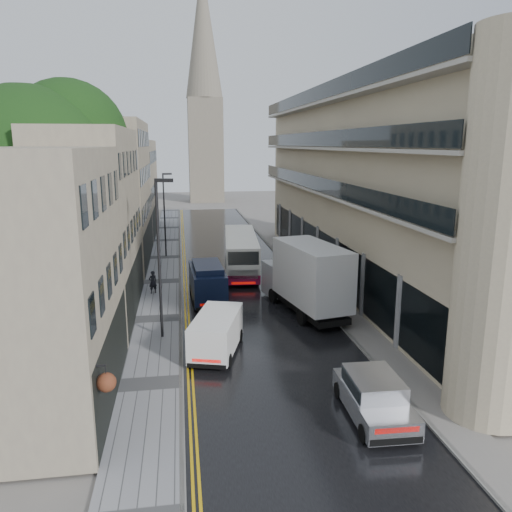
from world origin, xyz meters
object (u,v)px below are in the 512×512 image
object	(u,v)px
lamp_post_far	(164,215)
white_lorry	(302,288)
white_van	(191,345)
tree_near	(33,204)
lamp_post_near	(159,261)
cream_bus	(227,261)
tree_far	(82,194)
silver_hatchback	(365,420)
navy_van	(195,290)
pedestrian	(153,282)

from	to	relation	value
lamp_post_far	white_lorry	bearing A→B (deg)	-81.54
white_van	lamp_post_far	world-z (taller)	lamp_post_far
tree_near	lamp_post_near	bearing A→B (deg)	-28.11
lamp_post_far	cream_bus	bearing A→B (deg)	-75.93
lamp_post_near	lamp_post_far	distance (m)	19.97
cream_bus	white_lorry	size ratio (longest dim) A/B	1.28
tree_far	silver_hatchback	xyz separation A→B (m)	(13.96, -27.49, -5.37)
white_lorry	tree_near	bearing A→B (deg)	157.65
tree_far	silver_hatchback	bearing A→B (deg)	-63.08
tree_near	tree_far	distance (m)	13.02
cream_bus	silver_hatchback	size ratio (longest dim) A/B	2.41
silver_hatchback	cream_bus	bearing A→B (deg)	98.77
tree_near	silver_hatchback	world-z (taller)	tree_near
tree_near	white_lorry	xyz separation A→B (m)	(14.86, -2.86, -4.71)
tree_near	white_lorry	bearing A→B (deg)	-10.88
white_lorry	navy_van	distance (m)	7.01
pedestrian	lamp_post_near	size ratio (longest dim) A/B	0.19
navy_van	lamp_post_far	bearing A→B (deg)	95.45
white_van	tree_near	bearing A→B (deg)	155.33
white_lorry	silver_hatchback	size ratio (longest dim) A/B	1.88
white_van	silver_hatchback	bearing A→B (deg)	-34.60
white_lorry	lamp_post_near	distance (m)	8.20
tree_near	tree_far	size ratio (longest dim) A/B	1.11
tree_near	white_van	distance (m)	12.64
cream_bus	white_van	size ratio (longest dim) A/B	2.41
tree_far	cream_bus	bearing A→B (deg)	-26.51
tree_near	silver_hatchback	xyz separation A→B (m)	(14.26, -14.49, -6.08)
tree_near	white_lorry	distance (m)	15.85
tree_near	white_van	world-z (taller)	tree_near
silver_hatchback	tree_near	bearing A→B (deg)	136.28
tree_far	lamp_post_near	bearing A→B (deg)	-68.24
cream_bus	lamp_post_far	size ratio (longest dim) A/B	1.44
navy_van	lamp_post_near	xyz separation A→B (m)	(-1.92, -4.45, 2.96)
navy_van	lamp_post_near	size ratio (longest dim) A/B	0.62
tree_near	white_van	size ratio (longest dim) A/B	3.09
pedestrian	cream_bus	bearing A→B (deg)	-176.47
navy_van	lamp_post_near	world-z (taller)	lamp_post_near
cream_bus	tree_near	bearing A→B (deg)	-142.45
white_lorry	white_van	world-z (taller)	white_lorry
cream_bus	pedestrian	distance (m)	6.21
white_van	pedestrian	distance (m)	12.03
navy_van	lamp_post_far	xyz separation A→B (m)	(-2.17, 15.51, 2.54)
tree_near	navy_van	size ratio (longest dim) A/B	2.66
tree_near	white_lorry	size ratio (longest dim) A/B	1.65
tree_far	navy_van	bearing A→B (deg)	-55.00
cream_bus	pedestrian	bearing A→B (deg)	-146.94
white_lorry	silver_hatchback	world-z (taller)	white_lorry
cream_bus	lamp_post_near	bearing A→B (deg)	-107.44
tree_near	navy_van	bearing A→B (deg)	4.67
tree_far	navy_van	world-z (taller)	tree_far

